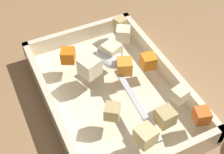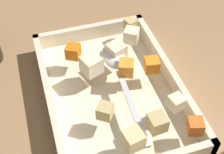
{
  "view_description": "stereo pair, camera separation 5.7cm",
  "coord_description": "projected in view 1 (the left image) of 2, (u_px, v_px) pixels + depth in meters",
  "views": [
    {
      "loc": [
        -0.36,
        0.16,
        0.47
      ],
      "look_at": [
        -0.01,
        -0.01,
        0.06
      ],
      "focal_mm": 51.39,
      "sensor_mm": 36.0,
      "label": 1
    },
    {
      "loc": [
        -0.38,
        0.11,
        0.47
      ],
      "look_at": [
        -0.01,
        -0.01,
        0.06
      ],
      "focal_mm": 51.39,
      "sensor_mm": 36.0,
      "label": 2
    }
  ],
  "objects": [
    {
      "name": "carrot_chunk_under_handle",
      "position": [
        68.0,
        56.0,
        0.6
      ],
      "size": [
        0.03,
        0.03,
        0.03
      ],
      "primitive_type": "cube",
      "rotation": [
        0.0,
        0.0,
        4.23
      ],
      "color": "orange",
      "rests_on": "baking_dish"
    },
    {
      "name": "carrot_chunk_far_left",
      "position": [
        125.0,
        68.0,
        0.58
      ],
      "size": [
        0.04,
        0.04,
        0.03
      ],
      "primitive_type": "cube",
      "rotation": [
        0.0,
        0.0,
        5.9
      ],
      "color": "orange",
      "rests_on": "baking_dish"
    },
    {
      "name": "carrot_chunk_back_center",
      "position": [
        202.0,
        116.0,
        0.51
      ],
      "size": [
        0.03,
        0.03,
        0.02
      ],
      "primitive_type": "cube",
      "rotation": [
        0.0,
        0.0,
        1.3
      ],
      "color": "orange",
      "rests_on": "baking_dish"
    },
    {
      "name": "potato_chunk_corner_nw",
      "position": [
        165.0,
        117.0,
        0.51
      ],
      "size": [
        0.03,
        0.03,
        0.03
      ],
      "primitive_type": "cube",
      "rotation": [
        0.0,
        0.0,
        3.22
      ],
      "color": "tan",
      "rests_on": "baking_dish"
    },
    {
      "name": "serving_spoon",
      "position": [
        112.0,
        61.0,
        0.6
      ],
      "size": [
        0.23,
        0.05,
        0.02
      ],
      "rotation": [
        0.0,
        0.0,
        3.1
      ],
      "color": "silver",
      "rests_on": "baking_dish"
    },
    {
      "name": "potato_chunk_near_spoon",
      "position": [
        123.0,
        34.0,
        0.65
      ],
      "size": [
        0.04,
        0.04,
        0.03
      ],
      "primitive_type": "cube",
      "rotation": [
        0.0,
        0.0,
        4.15
      ],
      "color": "beige",
      "rests_on": "baking_dish"
    },
    {
      "name": "potato_chunk_front_center",
      "position": [
        179.0,
        95.0,
        0.54
      ],
      "size": [
        0.03,
        0.03,
        0.02
      ],
      "primitive_type": "cube",
      "rotation": [
        0.0,
        0.0,
        0.22
      ],
      "color": "beige",
      "rests_on": "baking_dish"
    },
    {
      "name": "potato_chunk_corner_se",
      "position": [
        90.0,
        67.0,
        0.58
      ],
      "size": [
        0.04,
        0.04,
        0.03
      ],
      "primitive_type": "cube",
      "rotation": [
        0.0,
        0.0,
        5.07
      ],
      "color": "beige",
      "rests_on": "baking_dish"
    },
    {
      "name": "carrot_chunk_heap_side",
      "position": [
        149.0,
        61.0,
        0.59
      ],
      "size": [
        0.03,
        0.03,
        0.03
      ],
      "primitive_type": "cube",
      "rotation": [
        0.0,
        0.0,
        6.12
      ],
      "color": "orange",
      "rests_on": "baking_dish"
    },
    {
      "name": "potato_chunk_heap_top",
      "position": [
        120.0,
        23.0,
        0.67
      ],
      "size": [
        0.03,
        0.03,
        0.02
      ],
      "primitive_type": "cube",
      "rotation": [
        0.0,
        0.0,
        3.44
      ],
      "color": "tan",
      "rests_on": "baking_dish"
    },
    {
      "name": "potato_chunk_mid_right",
      "position": [
        145.0,
        136.0,
        0.48
      ],
      "size": [
        0.03,
        0.03,
        0.03
      ],
      "primitive_type": "cube",
      "rotation": [
        0.0,
        0.0,
        0.19
      ],
      "color": "#E0CC89",
      "rests_on": "baking_dish"
    },
    {
      "name": "ground_plane",
      "position": [
        106.0,
        96.0,
        0.62
      ],
      "size": [
        4.0,
        4.0,
        0.0
      ],
      "primitive_type": "plane",
      "color": "#936D47"
    },
    {
      "name": "potato_chunk_corner_ne",
      "position": [
        112.0,
        51.0,
        0.61
      ],
      "size": [
        0.04,
        0.04,
        0.03
      ],
      "primitive_type": "cube",
      "rotation": [
        0.0,
        0.0,
        1.95
      ],
      "color": "beige",
      "rests_on": "baking_dish"
    },
    {
      "name": "potato_chunk_near_left",
      "position": [
        112.0,
        111.0,
        0.51
      ],
      "size": [
        0.03,
        0.03,
        0.02
      ],
      "primitive_type": "cube",
      "rotation": [
        0.0,
        0.0,
        2.53
      ],
      "color": "tan",
      "rests_on": "baking_dish"
    },
    {
      "name": "baking_dish",
      "position": [
        112.0,
        93.0,
        0.6
      ],
      "size": [
        0.35,
        0.24,
        0.05
      ],
      "color": "beige",
      "rests_on": "ground_plane"
    }
  ]
}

